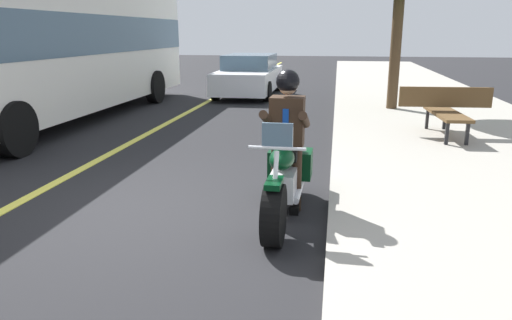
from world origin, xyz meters
The scene contains 7 objects.
ground_plane centered at (0.00, 0.00, 0.00)m, with size 80.00×80.00×0.00m, color black.
lane_center_stripe centered at (0.00, -2.00, 0.01)m, with size 60.00×0.16×0.01m, color #E5DB4C.
motorcycle_main centered at (-0.21, 1.47, 0.45)m, with size 2.21×0.60×1.26m.
rider_main centered at (-0.40, 1.47, 1.04)m, with size 0.62×0.55×1.74m.
bus_near centered at (-5.84, -4.74, 1.87)m, with size 11.05×2.70×3.30m.
car_silver centered at (-11.48, -1.00, 0.69)m, with size 4.60×1.92×1.40m.
bench_sidewalk centered at (-4.70, 4.19, 0.71)m, with size 1.83×1.80×0.95m.
Camera 1 is at (5.23, 2.03, 2.16)m, focal length 33.69 mm.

